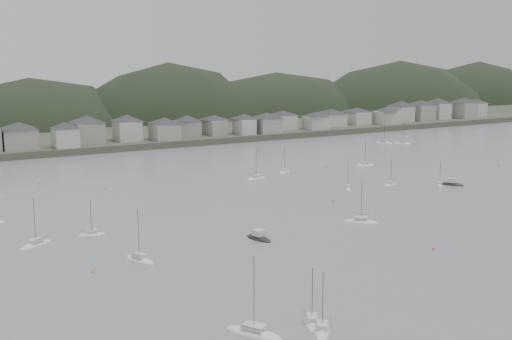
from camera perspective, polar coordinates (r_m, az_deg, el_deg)
ground at (r=138.66m, az=15.71°, el=-7.31°), size 900.00×900.00×0.00m
far_shore_land at (r=400.36m, az=-15.88°, el=4.30°), size 900.00×250.00×3.00m
forested_ridge at (r=378.51m, az=-14.13°, el=2.10°), size 851.55×103.94×102.57m
waterfront_town at (r=313.17m, az=-1.81°, el=4.41°), size 451.48×28.46×12.92m
moored_fleet at (r=175.81m, az=-5.47°, el=-3.16°), size 226.70×177.81×13.24m
motor_launch_near at (r=211.86m, az=17.51°, el=-1.24°), size 6.38×7.84×3.82m
motor_launch_far at (r=142.99m, az=0.26°, el=-6.25°), size 4.41×8.06×3.83m
mooring_buoys at (r=180.63m, az=3.52°, el=-2.78°), size 167.51×124.11×0.70m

